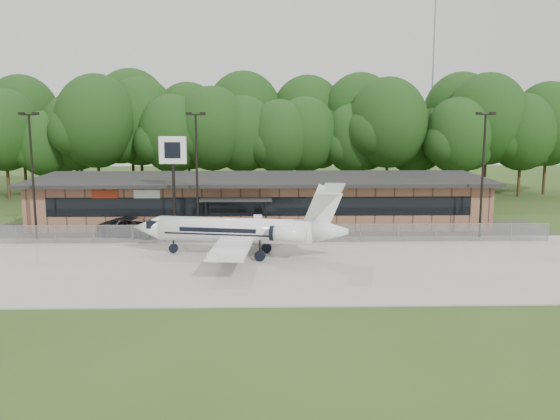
{
  "coord_description": "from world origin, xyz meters",
  "views": [
    {
      "loc": [
        0.44,
        -33.12,
        10.69
      ],
      "look_at": [
        1.53,
        12.0,
        3.16
      ],
      "focal_mm": 40.0,
      "sensor_mm": 36.0,
      "label": 1
    }
  ],
  "objects_px": {
    "business_jet": "(244,231)",
    "terminal": "(260,199)",
    "pole_sign": "(173,161)",
    "suv": "(134,227)"
  },
  "relations": [
    {
      "from": "terminal",
      "to": "suv",
      "type": "height_order",
      "value": "terminal"
    },
    {
      "from": "business_jet",
      "to": "pole_sign",
      "type": "height_order",
      "value": "pole_sign"
    },
    {
      "from": "suv",
      "to": "pole_sign",
      "type": "height_order",
      "value": "pole_sign"
    },
    {
      "from": "terminal",
      "to": "pole_sign",
      "type": "distance_m",
      "value": 10.79
    },
    {
      "from": "suv",
      "to": "pole_sign",
      "type": "relative_size",
      "value": 0.69
    },
    {
      "from": "business_jet",
      "to": "suv",
      "type": "xyz_separation_m",
      "value": [
        -9.35,
        7.38,
        -1.11
      ]
    },
    {
      "from": "terminal",
      "to": "pole_sign",
      "type": "relative_size",
      "value": 4.92
    },
    {
      "from": "business_jet",
      "to": "terminal",
      "type": "bearing_deg",
      "value": 96.15
    },
    {
      "from": "suv",
      "to": "pole_sign",
      "type": "xyz_separation_m",
      "value": [
        3.54,
        -0.94,
        5.57
      ]
    },
    {
      "from": "suv",
      "to": "business_jet",
      "type": "bearing_deg",
      "value": -115.63
    }
  ]
}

